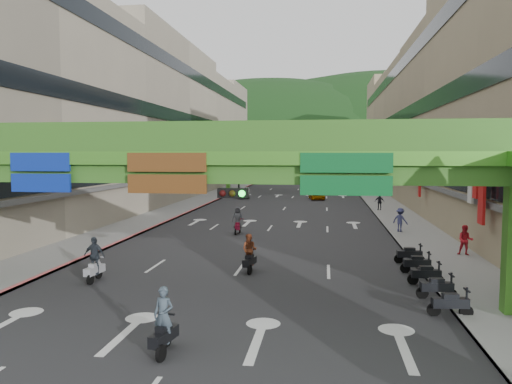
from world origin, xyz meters
TOP-DOWN VIEW (x-y plane):
  - ground at (0.00, 0.00)m, footprint 320.00×320.00m
  - road_slab at (0.00, 50.00)m, footprint 18.00×140.00m
  - sidewalk_left at (-11.00, 50.00)m, footprint 4.00×140.00m
  - sidewalk_right at (11.00, 50.00)m, footprint 4.00×140.00m
  - curb_left at (-9.10, 50.00)m, footprint 0.20×140.00m
  - curb_right at (9.10, 50.00)m, footprint 0.20×140.00m
  - building_row_left at (-18.93, 50.00)m, footprint 12.80×95.00m
  - building_row_right at (18.93, 50.00)m, footprint 12.80×95.00m
  - overpass_near at (0.93, 5.38)m, footprint 28.00×12.27m
  - overpass_far at (0.00, 65.00)m, footprint 28.00×2.20m
  - hill_left at (-15.00, 160.00)m, footprint 168.00×140.00m
  - hill_right at (25.00, 180.00)m, footprint 208.00×176.00m
  - bunting_string at (0.00, 30.00)m, footprint 26.00×0.36m
  - scooter_rider_near at (-0.39, 1.00)m, footprint 0.71×1.59m
  - scooter_rider_mid at (0.59, 11.39)m, footprint 0.85×1.60m
  - scooter_rider_left at (-6.22, 8.59)m, footprint 1.07×1.60m
  - scooter_rider_far at (-2.05, 22.93)m, footprint 0.87×1.60m
  - parked_scooter_row at (8.80, 10.00)m, footprint 1.60×9.37m
  - car_silver at (-6.30, 51.82)m, footprint 2.05×4.31m
  - car_yellow at (3.20, 51.25)m, footprint 2.38×4.60m
  - pedestrian_red at (12.20, 16.50)m, footprint 0.96×0.83m
  - pedestrian_dark at (9.80, 39.01)m, footprint 1.03×0.64m
  - pedestrian_blue at (9.80, 24.75)m, footprint 0.97×0.90m

SIDE VIEW (x-z plane):
  - ground at x=0.00m, z-range 0.00..0.00m
  - hill_left at x=-15.00m, z-range -56.00..56.00m
  - hill_right at x=25.00m, z-range -64.00..64.00m
  - road_slab at x=0.00m, z-range 0.00..0.02m
  - sidewalk_left at x=-11.00m, z-range 0.00..0.15m
  - sidewalk_right at x=11.00m, z-range 0.00..0.15m
  - curb_left at x=-9.10m, z-range 0.00..0.18m
  - curb_right at x=9.10m, z-range 0.00..0.18m
  - parked_scooter_row at x=8.80m, z-range -0.02..1.06m
  - car_silver at x=-6.30m, z-range 0.00..1.36m
  - car_yellow at x=3.20m, z-range 0.00..1.50m
  - pedestrian_dark at x=9.80m, z-range 0.00..1.64m
  - pedestrian_red at x=12.20m, z-range 0.00..1.71m
  - pedestrian_blue at x=9.80m, z-range 0.00..1.75m
  - scooter_rider_near at x=-0.39m, z-range -0.07..1.96m
  - scooter_rider_mid at x=0.59m, z-range 0.02..1.95m
  - scooter_rider_far at x=-2.05m, z-range 0.01..2.01m
  - scooter_rider_left at x=-6.22m, z-range 0.01..2.11m
  - overpass_near at x=0.93m, z-range 1.66..8.76m
  - overpass_far at x=0.00m, z-range 1.85..8.95m
  - bunting_string at x=0.00m, z-range 5.73..6.19m
  - building_row_left at x=-18.93m, z-range -0.04..18.96m
  - building_row_right at x=18.93m, z-range -0.04..18.96m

